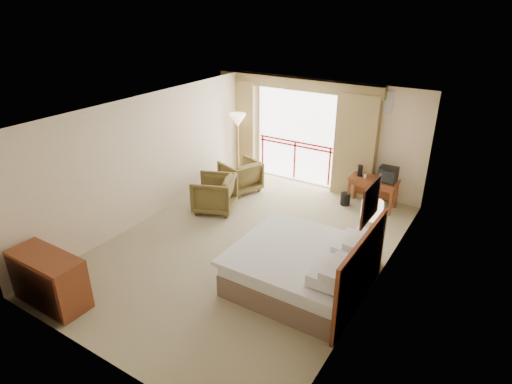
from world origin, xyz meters
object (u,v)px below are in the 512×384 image
Objects in this scene: bed at (304,267)px; side_table at (225,182)px; desk at (374,185)px; dresser at (49,280)px; wastebasket at (345,199)px; armchair_near at (215,210)px; nightstand at (366,250)px; table_lamp at (372,210)px; armchair_far at (241,190)px; tv at (388,175)px; floor_lamp at (238,123)px.

side_table is at bearing 145.47° from bed.
desk is 6.92m from dresser.
wastebasket is 0.32× the size of armchair_near.
side_table is at bearing 165.74° from nightstand.
desk is at bearing 105.90° from table_lamp.
nightstand is at bearing 88.71° from armchair_far.
bed is at bearing 36.08° from dresser.
table_lamp is 0.62× the size of desk.
side_table is at bearing 166.01° from table_lamp.
armchair_far is 1.23m from armchair_near.
table_lamp reaches higher than tv.
desk reaches higher than armchair_far.
dresser is (0.02, -4.75, 0.07)m from side_table.
nightstand is 0.80m from table_lamp.
desk is at bearing 1.33° from floor_lamp.
table_lamp is at bearing 89.37° from armchair_far.
dresser is at bearing -141.86° from bed.
side_table reaches higher than wastebasket.
floor_lamp is (-3.72, 3.52, 1.10)m from bed.
armchair_far is 0.61m from side_table.
side_table is at bearing -157.45° from wastebasket.
table_lamp is (0.00, 0.05, 0.80)m from nightstand.
bed is 4.09m from dresser.
table_lamp is 0.50× the size of dresser.
desk is at bearing 103.45° from armchair_near.
tv reaches higher than dresser.
floor_lamp is at bearing -177.26° from tv.
dresser is at bearing 19.20° from armchair_far.
armchair_near is 0.53× the size of floor_lamp.
floor_lamp is (-3.17, 0.19, 1.33)m from wastebasket.
nightstand is at bearing -14.68° from side_table.
bed is at bearing -117.96° from table_lamp.
desk is 0.82× the size of dresser.
table_lamp reaches higher than side_table.
armchair_near is 0.69× the size of dresser.
dresser is at bearing -135.73° from nightstand.
armchair_near is at bearing 153.79° from bed.
dresser is (-0.11, -5.22, 0.44)m from armchair_far.
nightstand is 3.68m from armchair_near.
armchair_near reaches higher than armchair_far.
wastebasket is (-0.56, 3.33, -0.23)m from bed.
side_table is at bearing -157.06° from tv.
dresser is (0.51, -6.04, -1.04)m from floor_lamp.
nightstand is 0.66× the size of armchair_far.
tv is at bearing 20.67° from side_table.
armchair_near is 4.03m from dresser.
nightstand is 2.46m from wastebasket.
bed is 1.38m from nightstand.
side_table is 4.75m from dresser.
bed reaches higher than side_table.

